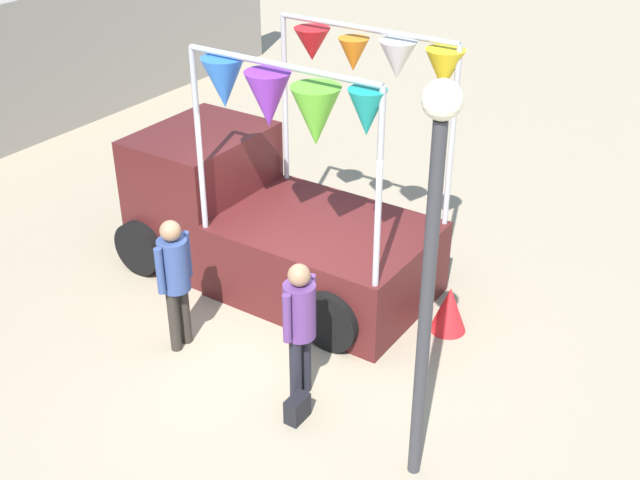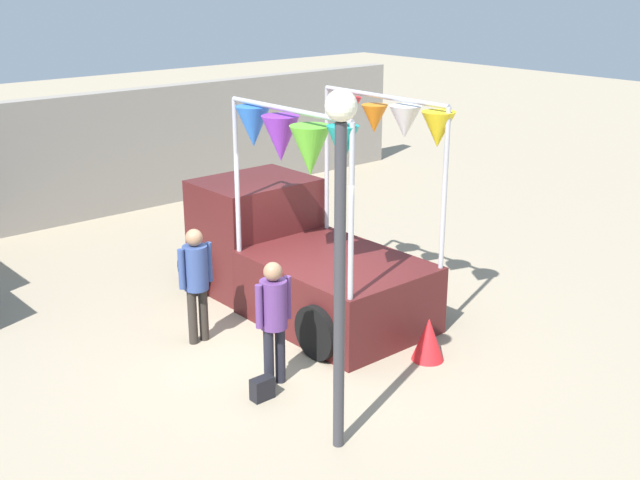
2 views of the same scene
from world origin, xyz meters
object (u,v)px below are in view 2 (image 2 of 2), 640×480
object	(u,v)px
folded_kite_bundle_crimson	(428,339)
street_lamp	(340,225)
person_customer	(274,312)
person_vendor	(196,275)
handbag	(262,389)
vendor_truck	(293,247)

from	to	relation	value
folded_kite_bundle_crimson	street_lamp	bearing A→B (deg)	-162.06
person_customer	person_vendor	bearing A→B (deg)	91.94
person_customer	handbag	distance (m)	0.94
vendor_truck	person_customer	size ratio (longest dim) A/B	2.51
handbag	folded_kite_bundle_crimson	bearing A→B (deg)	-14.75
person_customer	street_lamp	bearing A→B (deg)	-101.53
person_customer	handbag	xyz separation A→B (m)	(-0.35, -0.20, -0.85)
folded_kite_bundle_crimson	person_vendor	bearing A→B (deg)	129.17
person_customer	folded_kite_bundle_crimson	bearing A→B (deg)	-22.38
handbag	folded_kite_bundle_crimson	xyz separation A→B (m)	(2.32, -0.61, 0.16)
folded_kite_bundle_crimson	person_customer	bearing A→B (deg)	157.62
street_lamp	folded_kite_bundle_crimson	xyz separation A→B (m)	(2.28, 0.74, -2.25)
vendor_truck	street_lamp	distance (m)	4.36
vendor_truck	person_vendor	size ratio (longest dim) A/B	2.47
person_vendor	folded_kite_bundle_crimson	size ratio (longest dim) A/B	2.77
person_customer	folded_kite_bundle_crimson	size ratio (longest dim) A/B	2.73
vendor_truck	handbag	xyz separation A→B (m)	(-2.18, -2.08, -0.79)
person_customer	street_lamp	size ratio (longest dim) A/B	0.42
person_customer	folded_kite_bundle_crimson	xyz separation A→B (m)	(1.97, -0.81, -0.69)
street_lamp	vendor_truck	bearing A→B (deg)	57.99
handbag	street_lamp	bearing A→B (deg)	-88.56
person_customer	street_lamp	distance (m)	2.22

